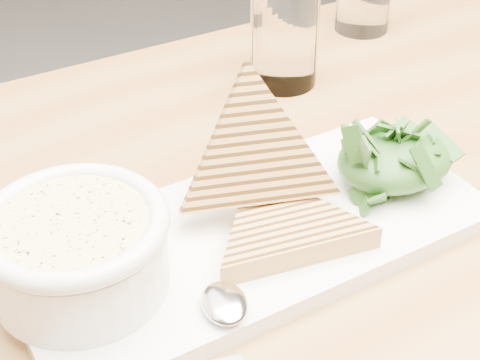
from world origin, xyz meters
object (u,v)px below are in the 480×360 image
table_top (368,218)px  soup_bowl (79,258)px  platter (253,236)px  glass_near (284,35)px

table_top → soup_bowl: bearing=176.6°
table_top → platter: 0.12m
soup_bowl → platter: bearing=-4.3°
table_top → glass_near: size_ratio=10.00×
platter → glass_near: size_ratio=3.42×
table_top → soup_bowl: size_ratio=8.85×
platter → soup_bowl: soup_bowl is taller
table_top → soup_bowl: soup_bowl is taller
soup_bowl → glass_near: bearing=33.1°
platter → glass_near: bearing=51.0°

